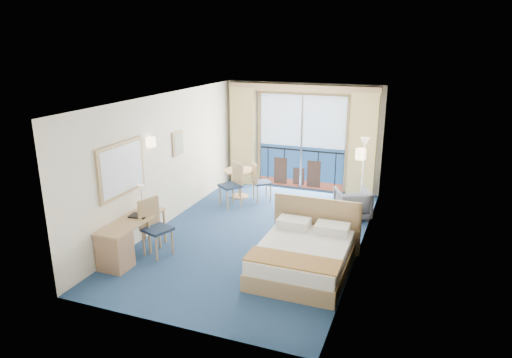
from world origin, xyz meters
name	(u,v)px	position (x,y,z in m)	size (l,w,h in m)	color
floor	(257,234)	(0.00, 0.00, 0.00)	(6.50, 6.50, 0.00)	navy
room_walls	(257,147)	(0.00, 0.00, 1.78)	(4.04, 6.54, 2.72)	beige
balcony_door	(301,145)	(-0.01, 3.22, 1.14)	(2.36, 0.03, 2.52)	navy
curtain_left	(243,136)	(-1.55, 3.07, 1.28)	(0.65, 0.22, 2.55)	tan
curtain_right	(363,146)	(1.55, 3.07, 1.28)	(0.65, 0.22, 2.55)	tan
pelmet	(302,88)	(0.00, 3.10, 2.58)	(3.80, 0.25, 0.18)	tan
mirror	(122,169)	(-1.97, -1.50, 1.55)	(0.05, 1.25, 0.95)	tan
wall_print	(178,143)	(-1.97, 0.45, 1.60)	(0.04, 0.42, 0.52)	tan
sconce_left	(151,142)	(-1.94, -0.60, 1.85)	(0.18, 0.18, 0.18)	beige
sconce_right	(361,154)	(1.94, -0.15, 1.85)	(0.18, 0.18, 0.18)	beige
bed	(304,256)	(1.25, -1.13, 0.28)	(1.60, 1.90, 1.01)	tan
nightstand	(347,232)	(1.76, 0.07, 0.29)	(0.44, 0.42, 0.57)	#996D51
phone	(349,216)	(1.79, 0.05, 0.61)	(0.19, 0.15, 0.08)	white
armchair	(352,203)	(1.61, 1.58, 0.32)	(0.69, 0.71, 0.64)	#4B4E5B
floor_lamp	(364,156)	(1.71, 2.16, 1.26)	(0.23, 0.23, 1.66)	silver
desk	(119,245)	(-1.74, -2.06, 0.38)	(0.50, 1.47, 0.69)	tan
desk_chair	(154,224)	(-1.43, -1.44, 0.58)	(0.57, 0.56, 1.03)	#1D2C45
folder	(139,216)	(-1.72, -1.48, 0.70)	(0.31, 0.23, 0.03)	black
desk_lamp	(141,192)	(-1.84, -1.17, 1.04)	(0.12, 0.12, 0.46)	silver
round_table	(240,177)	(-1.19, 1.96, 0.52)	(0.77, 0.77, 0.69)	tan
table_chair_a	(259,180)	(-0.67, 1.88, 0.53)	(0.57, 0.57, 0.93)	#1D2C45
table_chair_b	(233,182)	(-1.11, 1.37, 0.57)	(0.61, 0.61, 1.01)	#1D2C45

